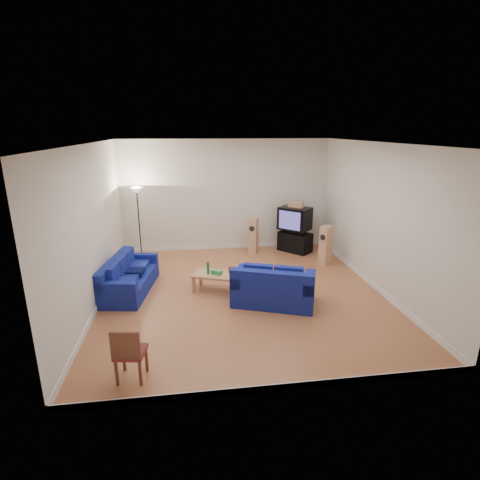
{
  "coord_description": "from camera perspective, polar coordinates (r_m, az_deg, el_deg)",
  "views": [
    {
      "loc": [
        -1.11,
        -7.47,
        3.49
      ],
      "look_at": [
        0.0,
        0.4,
        1.1
      ],
      "focal_mm": 28.0,
      "sensor_mm": 36.0,
      "label": 1
    }
  ],
  "objects": [
    {
      "name": "room",
      "position": [
        7.79,
        0.41,
        2.29
      ],
      "size": [
        6.01,
        6.51,
        3.21
      ],
      "color": "brown",
      "rests_on": "ground"
    },
    {
      "name": "sofa_three_seat",
      "position": [
        8.66,
        -16.77,
        -5.78
      ],
      "size": [
        1.13,
        2.04,
        0.75
      ],
      "rotation": [
        0.0,
        0.0,
        -1.73
      ],
      "color": "navy",
      "rests_on": "ground"
    },
    {
      "name": "sofa_loveseat",
      "position": [
        7.74,
        5.11,
        -7.56
      ],
      "size": [
        1.86,
        1.44,
        0.82
      ],
      "rotation": [
        0.0,
        0.0,
        -0.36
      ],
      "color": "navy",
      "rests_on": "ground"
    },
    {
      "name": "coffee_table",
      "position": [
        8.3,
        -3.24,
        -5.51
      ],
      "size": [
        1.24,
        0.93,
        0.41
      ],
      "rotation": [
        0.0,
        0.0,
        -0.38
      ],
      "color": "tan",
      "rests_on": "ground"
    },
    {
      "name": "bottle",
      "position": [
        8.24,
        -4.88,
        -4.27
      ],
      "size": [
        0.09,
        0.09,
        0.27
      ],
      "primitive_type": "cylinder",
      "rotation": [
        0.0,
        0.0,
        -0.56
      ],
      "color": "#197233",
      "rests_on": "coffee_table"
    },
    {
      "name": "tissue_box",
      "position": [
        8.24,
        -3.55,
        -4.92
      ],
      "size": [
        0.25,
        0.22,
        0.09
      ],
      "primitive_type": "cube",
      "rotation": [
        0.0,
        0.0,
        -0.6
      ],
      "color": "green",
      "rests_on": "coffee_table"
    },
    {
      "name": "red_canister",
      "position": [
        8.3,
        -1.44,
        -4.53
      ],
      "size": [
        0.15,
        0.15,
        0.15
      ],
      "primitive_type": "cylinder",
      "rotation": [
        0.0,
        0.0,
        -0.54
      ],
      "color": "red",
      "rests_on": "coffee_table"
    },
    {
      "name": "remote",
      "position": [
        8.14,
        -0.99,
        -5.45
      ],
      "size": [
        0.16,
        0.06,
        0.02
      ],
      "primitive_type": "cube",
      "rotation": [
        0.0,
        0.0,
        -0.07
      ],
      "color": "black",
      "rests_on": "coffee_table"
    },
    {
      "name": "tv_stand",
      "position": [
        11.07,
        8.37,
        -0.29
      ],
      "size": [
        0.99,
        1.03,
        0.56
      ],
      "primitive_type": "cube",
      "rotation": [
        0.0,
        0.0,
        -0.85
      ],
      "color": "black",
      "rests_on": "ground"
    },
    {
      "name": "av_receiver",
      "position": [
        10.99,
        8.4,
        1.37
      ],
      "size": [
        0.53,
        0.5,
        0.1
      ],
      "primitive_type": "cube",
      "rotation": [
        0.0,
        0.0,
        -0.5
      ],
      "color": "black",
      "rests_on": "tv_stand"
    },
    {
      "name": "television",
      "position": [
        10.91,
        8.34,
        3.27
      ],
      "size": [
        1.03,
        1.02,
        0.65
      ],
      "rotation": [
        0.0,
        0.0,
        -0.78
      ],
      "color": "black",
      "rests_on": "av_receiver"
    },
    {
      "name": "centre_speaker",
      "position": [
        10.85,
        8.5,
        5.35
      ],
      "size": [
        0.44,
        0.41,
        0.15
      ],
      "primitive_type": "cube",
      "rotation": [
        0.0,
        0.0,
        -0.7
      ],
      "color": "tan",
      "rests_on": "television"
    },
    {
      "name": "speaker_left",
      "position": [
        10.74,
        2.0,
        0.68
      ],
      "size": [
        0.34,
        0.38,
        1.04
      ],
      "rotation": [
        0.0,
        0.0,
        -0.41
      ],
      "color": "tan",
      "rests_on": "ground"
    },
    {
      "name": "speaker_right",
      "position": [
        10.13,
        12.92,
        -0.76
      ],
      "size": [
        0.39,
        0.37,
        1.03
      ],
      "rotation": [
        0.0,
        0.0,
        -0.95
      ],
      "color": "tan",
      "rests_on": "ground"
    },
    {
      "name": "floor_lamp",
      "position": [
        10.42,
        -15.38,
        5.86
      ],
      "size": [
        0.34,
        0.34,
        1.97
      ],
      "color": "black",
      "rests_on": "ground"
    },
    {
      "name": "dining_chair",
      "position": [
        5.69,
        -16.57,
        -16.0
      ],
      "size": [
        0.47,
        0.47,
        0.85
      ],
      "rotation": [
        0.0,
        0.0,
        -0.16
      ],
      "color": "brown",
      "rests_on": "ground"
    }
  ]
}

